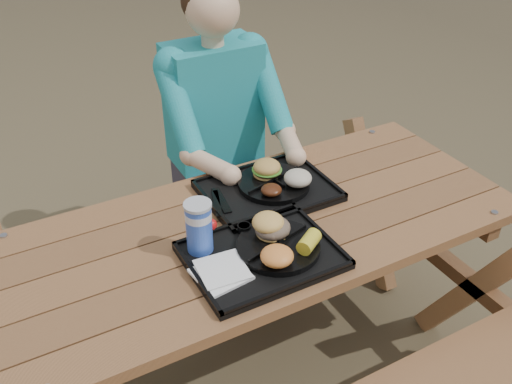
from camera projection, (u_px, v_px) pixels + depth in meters
name	position (u px, v px, depth m)	size (l,w,h in m)	color
ground	(256.00, 371.00, 2.32)	(60.00, 60.00, 0.00)	#999999
picnic_table	(256.00, 305.00, 2.11)	(1.80, 1.49, 0.75)	#999999
tray_near	(262.00, 256.00, 1.75)	(0.45, 0.35, 0.02)	black
tray_far	(268.00, 191.00, 2.05)	(0.45, 0.35, 0.02)	black
plate_near	(278.00, 247.00, 1.76)	(0.26, 0.26, 0.02)	black
plate_far	(274.00, 183.00, 2.05)	(0.26, 0.26, 0.02)	black
napkin_stack	(221.00, 273.00, 1.66)	(0.14, 0.14, 0.02)	white
soda_cup	(199.00, 228.00, 1.72)	(0.08, 0.08, 0.16)	#1843BA
condiment_bbq	(244.00, 228.00, 1.83)	(0.04, 0.04, 0.03)	black
condiment_mustard	(261.00, 221.00, 1.86)	(0.04, 0.04, 0.03)	yellow
sandwich	(273.00, 219.00, 1.76)	(0.11, 0.11, 0.11)	#F4B756
mac_cheese	(277.00, 256.00, 1.67)	(0.10, 0.10, 0.05)	#FF9D43
corn_cob	(309.00, 242.00, 1.72)	(0.08, 0.08, 0.05)	yellow
cutlery_far	(221.00, 200.00, 1.98)	(0.03, 0.16, 0.01)	black
burger	(267.00, 164.00, 2.06)	(0.10, 0.10, 0.09)	gold
baked_beans	(271.00, 190.00, 1.97)	(0.07, 0.07, 0.03)	#4D220F
potato_salad	(298.00, 178.00, 2.01)	(0.10, 0.10, 0.06)	beige
diner	(218.00, 153.00, 2.52)	(0.48, 0.84, 1.28)	#18AC98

